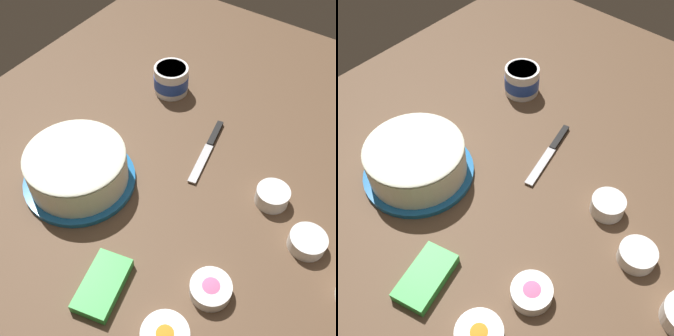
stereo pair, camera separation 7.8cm
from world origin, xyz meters
The scene contains 9 objects.
ground_plane centered at (0.00, 0.00, 0.00)m, with size 1.54×1.54×0.00m, color brown.
frosted_cake centered at (0.21, -0.27, 0.05)m, with size 0.28×0.28×0.11m.
frosting_tub centered at (-0.21, -0.28, 0.04)m, with size 0.10×0.10×0.09m.
spreading_knife centered at (-0.08, -0.06, 0.01)m, with size 0.23×0.07×0.01m.
sprinkle_bowl_pink centered at (0.28, 0.16, 0.02)m, with size 0.09×0.09×0.03m.
sprinkle_bowl_rainbow centered at (-0.01, 0.16, 0.02)m, with size 0.08×0.08×0.04m.
sprinkle_bowl_yellow centered at (0.06, 0.28, 0.02)m, with size 0.08×0.08×0.04m.
sprinkle_bowl_orange centered at (0.42, 0.13, 0.02)m, with size 0.10×0.10×0.03m.
candy_box_lower centered at (0.40, -0.03, 0.01)m, with size 0.14×0.08×0.03m, color green.
Camera 2 is at (0.60, 0.36, 0.86)m, focal length 45.91 mm.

